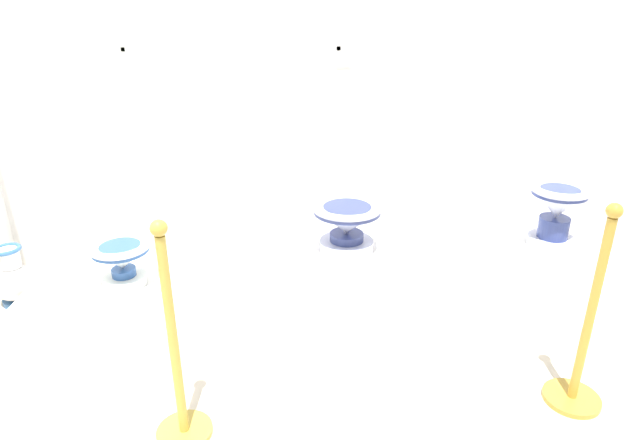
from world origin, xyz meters
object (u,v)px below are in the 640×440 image
(antique_toilet_squat_floral, at_px, (121,257))
(antique_toilet_slender_white, at_px, (347,221))
(antique_toilet_central_ornate, at_px, (557,208))
(plinth_block_squat_floral, at_px, (126,288))
(plinth_block_central_ornate, at_px, (547,263))
(plinth_block_slender_white, at_px, (346,265))
(stanchion_post_near_right, at_px, (583,348))
(stanchion_post_near_left, at_px, (177,373))
(info_placard_second, at_px, (344,55))
(decorative_vase_companion, at_px, (14,280))
(info_placard_first, at_px, (131,56))

(antique_toilet_squat_floral, xyz_separation_m, antique_toilet_slender_white, (1.26, 0.08, 0.16))
(antique_toilet_central_ornate, bearing_deg, plinth_block_squat_floral, -179.15)
(plinth_block_squat_floral, height_order, plinth_block_central_ornate, plinth_block_central_ornate)
(plinth_block_slender_white, bearing_deg, stanchion_post_near_right, -44.37)
(plinth_block_slender_white, height_order, plinth_block_central_ornate, plinth_block_central_ornate)
(stanchion_post_near_left, bearing_deg, plinth_block_squat_floral, 117.14)
(antique_toilet_slender_white, relative_size, stanchion_post_near_right, 0.42)
(antique_toilet_slender_white, xyz_separation_m, antique_toilet_central_ornate, (1.19, -0.05, 0.08))
(plinth_block_squat_floral, height_order, antique_toilet_squat_floral, antique_toilet_squat_floral)
(info_placard_second, bearing_deg, plinth_block_squat_floral, -155.53)
(antique_toilet_squat_floral, relative_size, decorative_vase_companion, 0.91)
(antique_toilet_slender_white, height_order, stanchion_post_near_left, stanchion_post_near_left)
(decorative_vase_companion, bearing_deg, stanchion_post_near_left, -42.91)
(plinth_block_central_ornate, relative_size, stanchion_post_near_left, 0.31)
(info_placard_first, bearing_deg, antique_toilet_slender_white, -21.92)
(decorative_vase_companion, bearing_deg, plinth_block_squat_floral, -11.54)
(info_placard_second, bearing_deg, plinth_block_slender_white, -91.14)
(antique_toilet_squat_floral, distance_m, decorative_vase_companion, 0.74)
(plinth_block_slender_white, bearing_deg, stanchion_post_near_left, -126.48)
(plinth_block_slender_white, bearing_deg, plinth_block_central_ornate, -2.22)
(plinth_block_central_ornate, height_order, antique_toilet_central_ornate, antique_toilet_central_ornate)
(info_placard_second, xyz_separation_m, decorative_vase_companion, (-1.96, -0.44, -1.22))
(antique_toilet_squat_floral, bearing_deg, stanchion_post_near_right, -20.86)
(antique_toilet_squat_floral, bearing_deg, plinth_block_squat_floral, 135.00)
(info_placard_first, bearing_deg, info_placard_second, -0.00)
(plinth_block_squat_floral, bearing_deg, stanchion_post_near_right, -20.86)
(antique_toilet_central_ornate, distance_m, stanchion_post_near_right, 0.96)
(plinth_block_central_ornate, bearing_deg, stanchion_post_near_left, -153.02)
(info_placard_second, xyz_separation_m, stanchion_post_near_left, (-0.78, -1.54, -1.06))
(plinth_block_slender_white, height_order, stanchion_post_near_right, stanchion_post_near_right)
(plinth_block_central_ornate, relative_size, info_placard_second, 2.48)
(plinth_block_slender_white, relative_size, antique_toilet_slender_white, 0.96)
(info_placard_first, bearing_deg, decorative_vase_companion, -148.76)
(antique_toilet_slender_white, xyz_separation_m, stanchion_post_near_left, (-0.77, -1.04, -0.20))
(plinth_block_slender_white, xyz_separation_m, info_placard_second, (0.01, 0.50, 1.15))
(plinth_block_slender_white, relative_size, info_placard_second, 3.12)
(antique_toilet_squat_floral, bearing_deg, plinth_block_slender_white, 3.73)
(antique_toilet_slender_white, height_order, antique_toilet_central_ornate, antique_toilet_central_ornate)
(antique_toilet_slender_white, relative_size, decorative_vase_companion, 1.09)
(plinth_block_central_ornate, height_order, stanchion_post_near_left, stanchion_post_near_left)
(plinth_block_squat_floral, relative_size, info_placard_first, 3.10)
(plinth_block_central_ornate, distance_m, stanchion_post_near_left, 2.20)
(plinth_block_squat_floral, distance_m, plinth_block_central_ornate, 2.45)
(antique_toilet_slender_white, bearing_deg, plinth_block_slender_white, -90.00)
(info_placard_first, bearing_deg, stanchion_post_near_left, -73.23)
(plinth_block_central_ornate, bearing_deg, info_placard_first, 167.37)
(plinth_block_slender_white, height_order, antique_toilet_slender_white, antique_toilet_slender_white)
(decorative_vase_companion, height_order, stanchion_post_near_left, stanchion_post_near_left)
(antique_toilet_squat_floral, xyz_separation_m, decorative_vase_companion, (-0.69, 0.14, -0.20))
(stanchion_post_near_left, bearing_deg, antique_toilet_squat_floral, 117.14)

